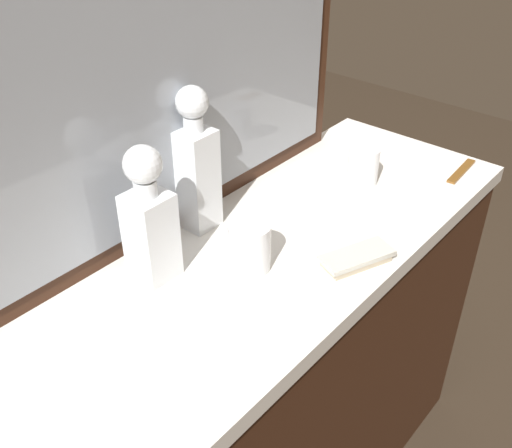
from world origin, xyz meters
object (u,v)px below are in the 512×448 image
at_px(crystal_decanter_left, 150,227).
at_px(crystal_tumbler_rear, 250,248).
at_px(crystal_tumbler_right, 362,167).
at_px(tortoiseshell_comb, 461,171).
at_px(silver_brush_rear, 357,258).
at_px(crystal_decanter_far_left, 196,173).

bearing_deg(crystal_decanter_left, crystal_tumbler_rear, -43.13).
xyz_separation_m(crystal_tumbler_right, tortoiseshell_comb, (0.20, -0.16, -0.04)).
height_order(crystal_decanter_left, silver_brush_rear, crystal_decanter_left).
bearing_deg(crystal_tumbler_right, crystal_tumbler_rear, -178.34).
bearing_deg(tortoiseshell_comb, crystal_decanter_left, 160.08).
distance_m(crystal_decanter_left, crystal_tumbler_rear, 0.19).
relative_size(crystal_decanter_left, crystal_decanter_far_left, 0.87).
height_order(crystal_decanter_far_left, crystal_tumbler_right, crystal_decanter_far_left).
bearing_deg(crystal_tumbler_right, tortoiseshell_comb, -38.68).
distance_m(crystal_decanter_left, crystal_decanter_far_left, 0.19).
bearing_deg(crystal_decanter_left, crystal_tumbler_right, -11.39).
bearing_deg(crystal_tumbler_rear, crystal_decanter_far_left, 76.13).
height_order(crystal_decanter_far_left, tortoiseshell_comb, crystal_decanter_far_left).
bearing_deg(crystal_tumbler_rear, silver_brush_rear, -46.58).
height_order(crystal_tumbler_right, tortoiseshell_comb, crystal_tumbler_right).
relative_size(crystal_decanter_far_left, crystal_tumbler_rear, 3.16).
height_order(silver_brush_rear, tortoiseshell_comb, silver_brush_rear).
height_order(crystal_decanter_left, tortoiseshell_comb, crystal_decanter_left).
bearing_deg(tortoiseshell_comb, silver_brush_rear, -179.89).
bearing_deg(crystal_decanter_far_left, tortoiseshell_comb, -29.74).
xyz_separation_m(silver_brush_rear, tortoiseshell_comb, (0.48, 0.00, -0.01)).
bearing_deg(crystal_decanter_left, silver_brush_rear, -44.98).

